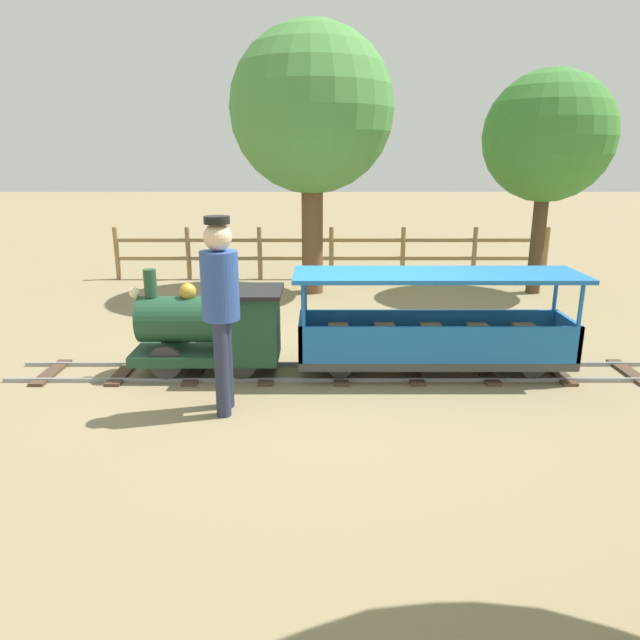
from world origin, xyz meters
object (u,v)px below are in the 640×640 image
object	(u,v)px
locomotive	(214,326)
conductor_person	(221,300)
oak_tree_far	(312,111)
passenger_car	(434,333)
oak_tree_distant	(548,138)

from	to	relation	value
locomotive	conductor_person	size ratio (longest dim) A/B	0.89
oak_tree_far	passenger_car	bearing A→B (deg)	-161.08
passenger_car	oak_tree_far	bearing A→B (deg)	18.92
passenger_car	conductor_person	distance (m)	2.14
locomotive	oak_tree_far	world-z (taller)	oak_tree_far
conductor_person	oak_tree_distant	world-z (taller)	oak_tree_distant
oak_tree_far	oak_tree_distant	bearing A→B (deg)	-90.60
oak_tree_distant	passenger_car	bearing A→B (deg)	147.47
passenger_car	conductor_person	size ratio (longest dim) A/B	1.67
oak_tree_far	conductor_person	bearing A→B (deg)	171.24
locomotive	oak_tree_distant	size ratio (longest dim) A/B	0.44
locomotive	conductor_person	world-z (taller)	conductor_person
locomotive	oak_tree_far	bearing A→B (deg)	-14.35
passenger_car	conductor_person	world-z (taller)	conductor_person
locomotive	passenger_car	xyz separation A→B (m)	(0.00, -2.12, -0.06)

